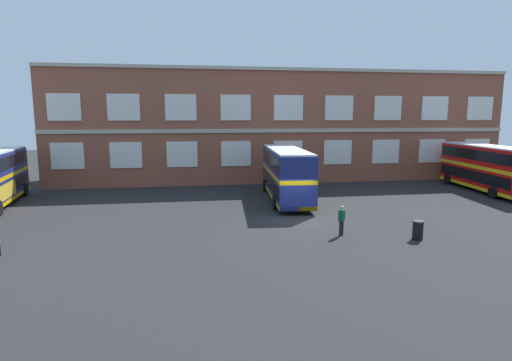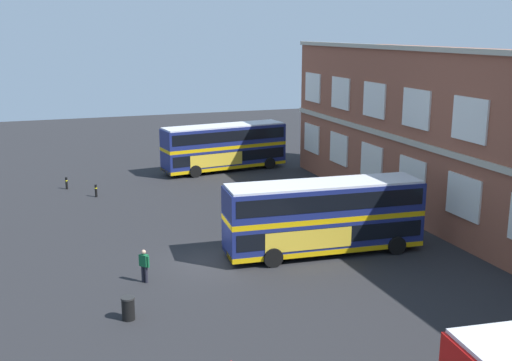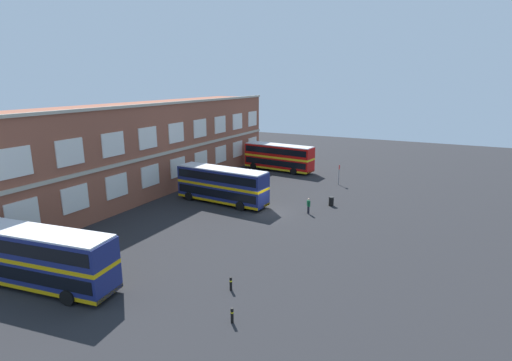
{
  "view_description": "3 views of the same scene",
  "coord_description": "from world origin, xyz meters",
  "px_view_note": "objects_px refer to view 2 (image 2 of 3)",
  "views": [
    {
      "loc": [
        -6.61,
        -24.72,
        6.55
      ],
      "look_at": [
        -2.51,
        1.68,
        2.34
      ],
      "focal_mm": 28.48,
      "sensor_mm": 36.0,
      "label": 1
    },
    {
      "loc": [
        30.19,
        -8.19,
        12.14
      ],
      "look_at": [
        -2.78,
        3.5,
        3.62
      ],
      "focal_mm": 43.47,
      "sensor_mm": 36.0,
      "label": 2
    },
    {
      "loc": [
        -36.69,
        -16.98,
        13.74
      ],
      "look_at": [
        -2.15,
        0.54,
        3.93
      ],
      "focal_mm": 28.0,
      "sensor_mm": 36.0,
      "label": 3
    }
  ],
  "objects_px": {
    "station_litter_bin": "(128,308)",
    "double_decker_near": "(224,147)",
    "double_decker_middle": "(324,216)",
    "safety_bollard_west": "(96,191)",
    "waiting_passenger": "(144,265)",
    "safety_bollard_east": "(67,183)"
  },
  "relations": [
    {
      "from": "station_litter_bin",
      "to": "double_decker_near",
      "type": "bearing_deg",
      "value": 155.17
    },
    {
      "from": "double_decker_middle",
      "to": "station_litter_bin",
      "type": "xyz_separation_m",
      "value": [
        4.63,
        -11.44,
        -1.63
      ]
    },
    {
      "from": "double_decker_middle",
      "to": "station_litter_bin",
      "type": "bearing_deg",
      "value": -67.98
    },
    {
      "from": "double_decker_near",
      "to": "safety_bollard_east",
      "type": "relative_size",
      "value": 11.84
    },
    {
      "from": "safety_bollard_east",
      "to": "waiting_passenger",
      "type": "bearing_deg",
      "value": 7.36
    },
    {
      "from": "station_litter_bin",
      "to": "safety_bollard_east",
      "type": "bearing_deg",
      "value": -176.94
    },
    {
      "from": "waiting_passenger",
      "to": "station_litter_bin",
      "type": "distance_m",
      "value": 4.06
    },
    {
      "from": "waiting_passenger",
      "to": "station_litter_bin",
      "type": "xyz_separation_m",
      "value": [
        3.8,
        -1.35,
        -0.41
      ]
    },
    {
      "from": "double_decker_near",
      "to": "station_litter_bin",
      "type": "bearing_deg",
      "value": -24.83
    },
    {
      "from": "double_decker_near",
      "to": "station_litter_bin",
      "type": "distance_m",
      "value": 29.26
    },
    {
      "from": "double_decker_middle",
      "to": "safety_bollard_west",
      "type": "distance_m",
      "value": 19.78
    },
    {
      "from": "double_decker_near",
      "to": "waiting_passenger",
      "type": "distance_m",
      "value": 25.23
    },
    {
      "from": "waiting_passenger",
      "to": "safety_bollard_west",
      "type": "xyz_separation_m",
      "value": [
        -17.32,
        -0.7,
        -0.44
      ]
    },
    {
      "from": "double_decker_near",
      "to": "station_litter_bin",
      "type": "height_order",
      "value": "double_decker_near"
    },
    {
      "from": "double_decker_near",
      "to": "safety_bollard_east",
      "type": "height_order",
      "value": "double_decker_near"
    },
    {
      "from": "double_decker_near",
      "to": "safety_bollard_west",
      "type": "height_order",
      "value": "double_decker_near"
    },
    {
      "from": "double_decker_near",
      "to": "double_decker_middle",
      "type": "relative_size",
      "value": 1.01
    },
    {
      "from": "double_decker_near",
      "to": "double_decker_middle",
      "type": "height_order",
      "value": "same"
    },
    {
      "from": "double_decker_middle",
      "to": "waiting_passenger",
      "type": "relative_size",
      "value": 6.56
    },
    {
      "from": "waiting_passenger",
      "to": "safety_bollard_west",
      "type": "distance_m",
      "value": 17.34
    },
    {
      "from": "double_decker_near",
      "to": "safety_bollard_east",
      "type": "distance_m",
      "value": 13.85
    },
    {
      "from": "station_litter_bin",
      "to": "waiting_passenger",
      "type": "bearing_deg",
      "value": 160.53
    }
  ]
}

